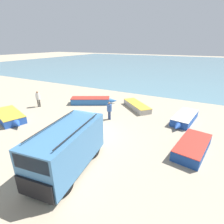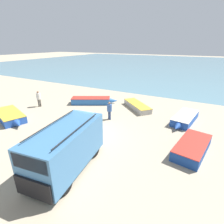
{
  "view_description": "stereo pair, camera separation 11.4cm",
  "coord_description": "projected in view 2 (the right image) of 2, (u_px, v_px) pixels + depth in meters",
  "views": [
    {
      "loc": [
        6.8,
        -9.35,
        6.26
      ],
      "look_at": [
        0.5,
        2.43,
        1.0
      ],
      "focal_mm": 28.0,
      "sensor_mm": 36.0,
      "label": 1
    },
    {
      "loc": [
        6.9,
        -9.29,
        6.26
      ],
      "look_at": [
        0.5,
        2.43,
        1.0
      ],
      "focal_mm": 28.0,
      "sensor_mm": 36.0,
      "label": 2
    }
  ],
  "objects": [
    {
      "name": "parked_van",
      "position": [
        66.0,
        147.0,
        8.97
      ],
      "size": [
        2.62,
        5.1,
        2.51
      ],
      "rotation": [
        0.0,
        0.0,
        4.85
      ],
      "color": "teal",
      "rests_on": "ground_plane"
    },
    {
      "name": "fishing_rowboat_3",
      "position": [
        184.0,
        119.0,
        14.8
      ],
      "size": [
        1.92,
        4.46,
        0.63
      ],
      "rotation": [
        0.0,
        0.0,
        4.57
      ],
      "color": "#234CA3",
      "rests_on": "ground_plane"
    },
    {
      "name": "fisherman_1",
      "position": [
        109.0,
        109.0,
        15.09
      ],
      "size": [
        0.42,
        0.42,
        1.61
      ],
      "rotation": [
        0.0,
        0.0,
        4.31
      ],
      "color": "navy",
      "rests_on": "ground_plane"
    },
    {
      "name": "fishing_rowboat_2",
      "position": [
        93.0,
        101.0,
        19.38
      ],
      "size": [
        4.92,
        3.27,
        0.69
      ],
      "rotation": [
        0.0,
        0.0,
        0.5
      ],
      "color": "#2D66AD",
      "rests_on": "ground_plane"
    },
    {
      "name": "fishing_rowboat_0",
      "position": [
        136.0,
        106.0,
        18.05
      ],
      "size": [
        4.1,
        3.79,
        0.54
      ],
      "rotation": [
        0.0,
        0.0,
        2.41
      ],
      "color": "#ADA89E",
      "rests_on": "ground_plane"
    },
    {
      "name": "ground_plane",
      "position": [
        90.0,
        134.0,
        12.96
      ],
      "size": [
        200.0,
        200.0,
        0.0
      ],
      "primitive_type": "plane",
      "color": "tan"
    },
    {
      "name": "fishing_rowboat_1",
      "position": [
        193.0,
        146.0,
        10.78
      ],
      "size": [
        2.08,
        4.36,
        0.68
      ],
      "rotation": [
        0.0,
        0.0,
        1.41
      ],
      "color": "navy",
      "rests_on": "ground_plane"
    },
    {
      "name": "sea_water",
      "position": [
        185.0,
        65.0,
        55.43
      ],
      "size": [
        120.0,
        80.0,
        0.01
      ],
      "primitive_type": "cube",
      "color": "slate",
      "rests_on": "ground_plane"
    },
    {
      "name": "fisherman_0",
      "position": [
        39.0,
        97.0,
        18.22
      ],
      "size": [
        0.44,
        0.44,
        1.68
      ],
      "rotation": [
        0.0,
        0.0,
        2.51
      ],
      "color": "#5B564C",
      "rests_on": "ground_plane"
    },
    {
      "name": "fishing_rowboat_4",
      "position": [
        10.0,
        116.0,
        15.29
      ],
      "size": [
        4.91,
        2.87,
        0.65
      ],
      "rotation": [
        0.0,
        0.0,
        5.96
      ],
      "color": "#234CA3",
      "rests_on": "ground_plane"
    }
  ]
}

